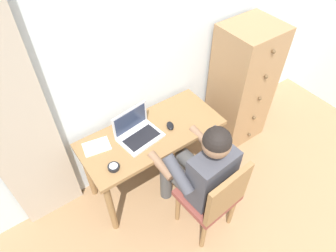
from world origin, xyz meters
name	(u,v)px	position (x,y,z in m)	size (l,w,h in m)	color
wall_back	(156,47)	(0.00, 2.20, 1.25)	(4.80, 0.05, 2.50)	silver
curtain_panel	(13,124)	(-1.20, 2.13, 1.13)	(0.49, 0.03, 2.25)	#BCAD99
desk	(152,141)	(-0.29, 1.86, 0.60)	(1.23, 0.54, 0.71)	olive
dresser	(242,86)	(0.84, 1.91, 0.65)	(0.53, 0.49, 1.31)	#9E754C
chair	(214,197)	(-0.17, 1.17, 0.49)	(0.45, 0.43, 0.88)	brown
person_seated	(200,168)	(-0.18, 1.35, 0.67)	(0.55, 0.60, 1.20)	#4C4C4C
laptop	(137,131)	(-0.41, 1.89, 0.76)	(0.37, 0.30, 0.24)	silver
computer_mouse	(170,126)	(-0.13, 1.82, 0.73)	(0.06, 0.10, 0.03)	black
desk_clock	(114,167)	(-0.73, 1.71, 0.73)	(0.09, 0.09, 0.03)	black
notebook_pad	(97,147)	(-0.74, 1.98, 0.72)	(0.21, 0.15, 0.01)	silver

